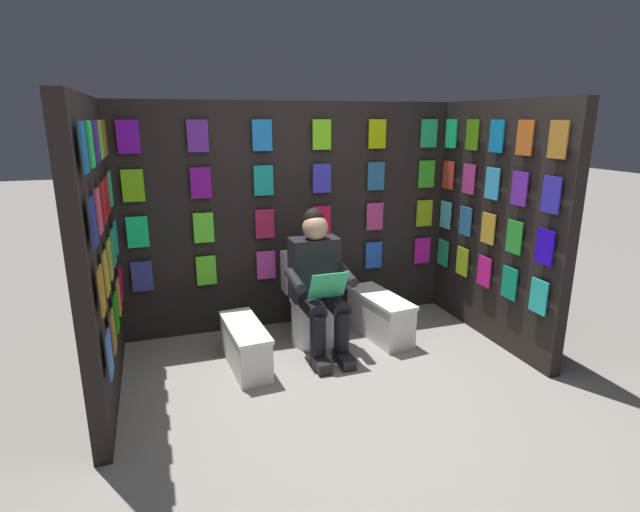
# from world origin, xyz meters

# --- Properties ---
(ground_plane) EXTENTS (30.00, 30.00, 0.00)m
(ground_plane) POSITION_xyz_m (0.00, 0.00, 0.00)
(ground_plane) COLOR gray
(display_wall_back) EXTENTS (3.16, 0.14, 2.04)m
(display_wall_back) POSITION_xyz_m (-0.00, -1.71, 1.02)
(display_wall_back) COLOR black
(display_wall_back) RESTS_ON ground
(display_wall_left) EXTENTS (0.14, 1.66, 2.04)m
(display_wall_left) POSITION_xyz_m (-1.58, -0.83, 1.02)
(display_wall_left) COLOR black
(display_wall_left) RESTS_ON ground
(display_wall_right) EXTENTS (0.14, 1.66, 2.04)m
(display_wall_right) POSITION_xyz_m (1.58, -0.83, 1.02)
(display_wall_right) COLOR black
(display_wall_right) RESTS_ON ground
(toilet) EXTENTS (0.41, 0.56, 0.77)m
(toilet) POSITION_xyz_m (-0.03, -1.24, 0.33)
(toilet) COLOR white
(toilet) RESTS_ON ground
(person_reading) EXTENTS (0.53, 0.69, 1.19)m
(person_reading) POSITION_xyz_m (-0.04, -1.01, 0.60)
(person_reading) COLOR black
(person_reading) RESTS_ON ground
(comic_longbox_near) EXTENTS (0.38, 0.78, 0.38)m
(comic_longbox_near) POSITION_xyz_m (-0.64, -1.10, 0.19)
(comic_longbox_near) COLOR white
(comic_longbox_near) RESTS_ON ground
(comic_longbox_far) EXTENTS (0.31, 0.74, 0.36)m
(comic_longbox_far) POSITION_xyz_m (0.60, -0.90, 0.18)
(comic_longbox_far) COLOR white
(comic_longbox_far) RESTS_ON ground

